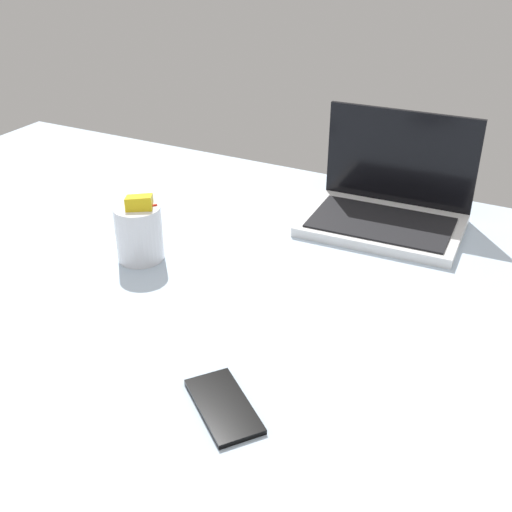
% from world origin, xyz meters
% --- Properties ---
extents(bed_mattress, '(1.80, 1.40, 0.18)m').
position_xyz_m(bed_mattress, '(0.00, 0.00, 0.09)').
color(bed_mattress, silver).
rests_on(bed_mattress, ground).
extents(laptop, '(0.34, 0.24, 0.23)m').
position_xyz_m(laptop, '(0.31, 0.49, 0.22)').
color(laptop, silver).
rests_on(laptop, bed_mattress).
extents(snack_cup, '(0.09, 0.10, 0.14)m').
position_xyz_m(snack_cup, '(-0.07, 0.12, 0.24)').
color(snack_cup, silver).
rests_on(snack_cup, bed_mattress).
extents(cell_phone, '(0.15, 0.14, 0.01)m').
position_xyz_m(cell_phone, '(0.28, -0.17, 0.18)').
color(cell_phone, black).
rests_on(cell_phone, bed_mattress).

